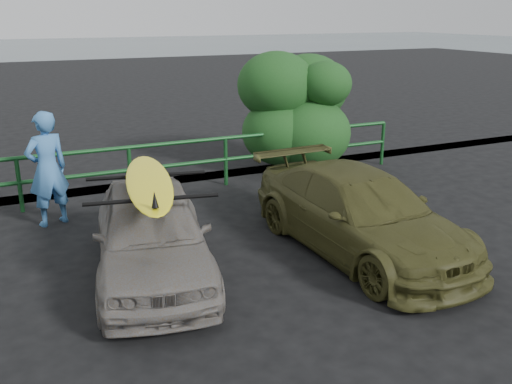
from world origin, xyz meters
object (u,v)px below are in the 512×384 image
guardrail (77,178)px  man (47,169)px  sedan (152,233)px  surfboard (149,182)px  olive_vehicle (360,213)px

guardrail → man: size_ratio=7.19×
guardrail → man: man is taller
sedan → man: size_ratio=1.90×
surfboard → guardrail: bearing=108.6°
man → surfboard: bearing=91.7°
olive_vehicle → man: (-4.06, 3.20, 0.36)m
sedan → surfboard: surfboard is taller
guardrail → olive_vehicle: bearing=-49.4°
sedan → surfboard: size_ratio=1.30×
guardrail → olive_vehicle: size_ratio=3.32×
guardrail → surfboard: 3.72m
man → surfboard: man is taller
guardrail → man: 1.14m
sedan → guardrail: bearing=108.6°
man → surfboard: 2.93m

